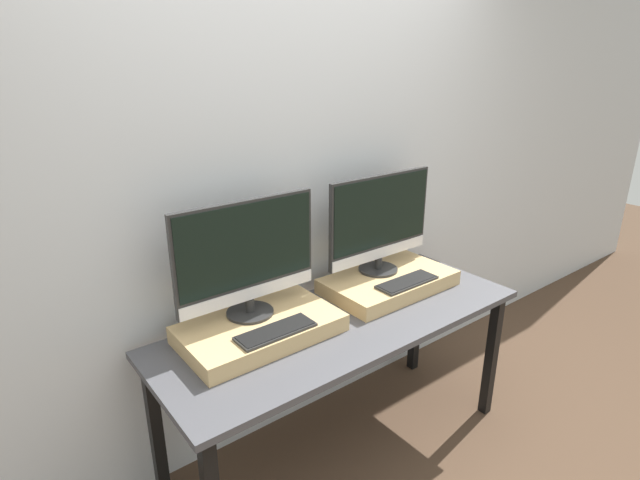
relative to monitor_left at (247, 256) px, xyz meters
name	(u,v)px	position (x,y,z in m)	size (l,w,h in m)	color
wall_back	(292,183)	(0.38, 0.22, 0.21)	(8.00, 0.04, 2.60)	silver
workbench	(344,333)	(0.38, -0.18, -0.42)	(1.76, 0.66, 0.75)	#47474C
wooden_riser_left	(260,329)	(0.00, -0.08, -0.31)	(0.67, 0.38, 0.08)	tan
monitor_left	(247,256)	(0.00, 0.00, 0.00)	(0.65, 0.20, 0.51)	#282828
keyboard_left	(276,331)	(0.00, -0.20, -0.26)	(0.33, 0.12, 0.01)	#2D2D2D
wooden_riser_right	(389,282)	(0.77, -0.08, -0.31)	(0.67, 0.38, 0.08)	tan
monitor_right	(380,221)	(0.77, 0.00, 0.00)	(0.65, 0.20, 0.51)	#282828
keyboard_right	(407,282)	(0.77, -0.20, -0.26)	(0.33, 0.12, 0.01)	#2D2D2D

